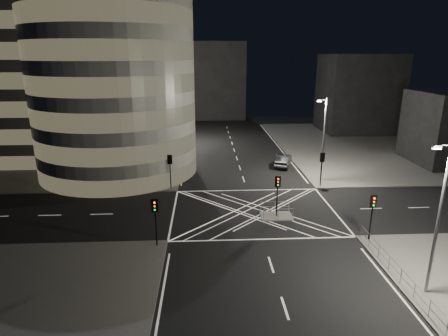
{
  "coord_description": "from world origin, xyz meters",
  "views": [
    {
      "loc": [
        -4.78,
        -34.35,
        14.97
      ],
      "look_at": [
        -2.71,
        5.13,
        3.0
      ],
      "focal_mm": 30.0,
      "sensor_mm": 36.0,
      "label": 1
    }
  ],
  "objects": [
    {
      "name": "street_lamp_left_far",
      "position": [
        -9.44,
        30.0,
        5.54
      ],
      "size": [
        1.25,
        0.25,
        10.0
      ],
      "color": "slate",
      "rests_on": "sidewalk_far_left"
    },
    {
      "name": "tree_a",
      "position": [
        -10.5,
        9.0,
        4.65
      ],
      "size": [
        3.89,
        3.89,
        6.75
      ],
      "color": "black",
      "rests_on": "sidewalk_far_left"
    },
    {
      "name": "traffic_signal_island",
      "position": [
        2.0,
        -1.5,
        2.91
      ],
      "size": [
        0.55,
        0.22,
        4.0
      ],
      "color": "black",
      "rests_on": "central_island"
    },
    {
      "name": "street_lamp_right_far",
      "position": [
        9.44,
        9.0,
        5.54
      ],
      "size": [
        1.25,
        0.25,
        10.0
      ],
      "color": "slate",
      "rests_on": "sidewalk_far_right"
    },
    {
      "name": "tree_d",
      "position": [
        -10.5,
        27.0,
        4.99
      ],
      "size": [
        4.89,
        4.89,
        7.66
      ],
      "color": "black",
      "rests_on": "sidewalk_far_left"
    },
    {
      "name": "traffic_signal_nr",
      "position": [
        8.8,
        -6.8,
        2.91
      ],
      "size": [
        0.55,
        0.22,
        4.0
      ],
      "color": "black",
      "rests_on": "sidewalk_near_right"
    },
    {
      "name": "tree_b",
      "position": [
        -10.5,
        15.0,
        4.61
      ],
      "size": [
        4.13,
        4.13,
        6.85
      ],
      "color": "black",
      "rests_on": "sidewalk_far_left"
    },
    {
      "name": "street_lamp_left_near",
      "position": [
        -9.44,
        12.0,
        5.54
      ],
      "size": [
        1.25,
        0.25,
        10.0
      ],
      "color": "slate",
      "rests_on": "sidewalk_far_left"
    },
    {
      "name": "railing_island_north",
      "position": [
        2.0,
        -0.6,
        0.7
      ],
      "size": [
        2.8,
        0.06,
        1.1
      ],
      "primitive_type": "cube",
      "color": "slate",
      "rests_on": "central_island"
    },
    {
      "name": "street_lamp_right_near",
      "position": [
        9.44,
        -14.0,
        5.54
      ],
      "size": [
        1.25,
        0.25,
        10.0
      ],
      "color": "slate",
      "rests_on": "sidewalk_near_right"
    },
    {
      "name": "railing_island_south",
      "position": [
        2.0,
        -2.4,
        0.7
      ],
      "size": [
        2.8,
        0.06,
        1.1
      ],
      "primitive_type": "cube",
      "color": "slate",
      "rests_on": "central_island"
    },
    {
      "name": "railing_near_right",
      "position": [
        8.3,
        -12.15,
        0.7
      ],
      "size": [
        0.06,
        11.7,
        1.1
      ],
      "primitive_type": "cube",
      "color": "slate",
      "rests_on": "sidewalk_near_right"
    },
    {
      "name": "tree_c",
      "position": [
        -10.5,
        21.0,
        5.07
      ],
      "size": [
        4.58,
        4.58,
        7.56
      ],
      "color": "black",
      "rests_on": "sidewalk_far_left"
    },
    {
      "name": "traffic_signal_fr",
      "position": [
        8.8,
        6.8,
        2.91
      ],
      "size": [
        0.55,
        0.22,
        4.0
      ],
      "color": "black",
      "rests_on": "sidewalk_far_right"
    },
    {
      "name": "ground",
      "position": [
        0.0,
        0.0,
        0.0
      ],
      "size": [
        120.0,
        120.0,
        0.0
      ],
      "primitive_type": "plane",
      "color": "black",
      "rests_on": "ground"
    },
    {
      "name": "office_block_rear",
      "position": [
        -22.0,
        42.0,
        11.15
      ],
      "size": [
        24.0,
        16.0,
        22.0
      ],
      "primitive_type": "cube",
      "color": "gray",
      "rests_on": "sidewalk_far_left"
    },
    {
      "name": "tree_e",
      "position": [
        -10.5,
        33.0,
        4.29
      ],
      "size": [
        4.51,
        4.51,
        6.74
      ],
      "color": "black",
      "rests_on": "sidewalk_far_left"
    },
    {
      "name": "traffic_signal_nl",
      "position": [
        -8.8,
        -6.8,
        2.91
      ],
      "size": [
        0.55,
        0.22,
        4.0
      ],
      "color": "black",
      "rests_on": "sidewalk_near_left"
    },
    {
      "name": "building_far_end",
      "position": [
        -4.0,
        58.0,
        9.0
      ],
      "size": [
        18.0,
        8.0,
        18.0
      ],
      "primitive_type": "cube",
      "color": "black",
      "rests_on": "ground"
    },
    {
      "name": "sidewalk_far_left",
      "position": [
        -29.0,
        27.0,
        0.07
      ],
      "size": [
        42.0,
        42.0,
        0.15
      ],
      "primitive_type": "cube",
      "color": "#555350",
      "rests_on": "ground"
    },
    {
      "name": "building_right_far",
      "position": [
        26.0,
        40.0,
        7.65
      ],
      "size": [
        14.0,
        12.0,
        15.0
      ],
      "primitive_type": "cube",
      "color": "black",
      "rests_on": "sidewalk_far_right"
    },
    {
      "name": "sedan",
      "position": [
        6.14,
        15.57,
        0.85
      ],
      "size": [
        3.43,
        5.49,
        1.71
      ],
      "primitive_type": "imported",
      "rotation": [
        0.0,
        0.0,
        2.8
      ],
      "color": "black",
      "rests_on": "ground"
    },
    {
      "name": "sidewalk_far_right",
      "position": [
        29.0,
        27.0,
        0.07
      ],
      "size": [
        42.0,
        42.0,
        0.15
      ],
      "primitive_type": "cube",
      "color": "#555350",
      "rests_on": "ground"
    },
    {
      "name": "office_tower_curved",
      "position": [
        -20.74,
        18.74,
        12.65
      ],
      "size": [
        30.0,
        29.0,
        27.2
      ],
      "color": "gray",
      "rests_on": "sidewalk_far_left"
    },
    {
      "name": "traffic_signal_fl",
      "position": [
        -8.8,
        6.8,
        2.91
      ],
      "size": [
        0.55,
        0.22,
        4.0
      ],
      "color": "black",
      "rests_on": "sidewalk_far_left"
    },
    {
      "name": "central_island",
      "position": [
        2.0,
        -1.5,
        0.07
      ],
      "size": [
        3.0,
        2.0,
        0.15
      ],
      "primitive_type": "cube",
      "color": "slate",
      "rests_on": "ground"
    }
  ]
}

